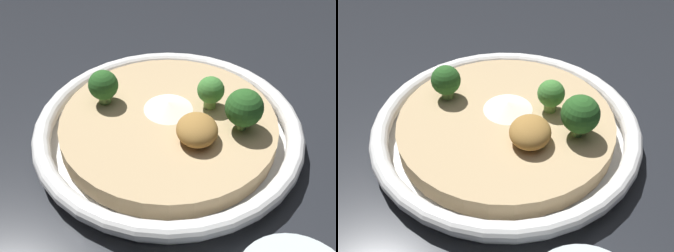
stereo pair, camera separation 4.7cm
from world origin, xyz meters
TOP-DOWN VIEW (x-y plane):
  - ground_plane at (0.00, 0.00)m, footprint 6.00×6.00m
  - risotto_bowl at (0.00, 0.00)m, footprint 0.30×0.30m
  - cheese_sprinkle at (0.02, 0.00)m, footprint 0.06×0.06m
  - crispy_onion_garnish at (-0.03, -0.03)m, footprint 0.05×0.04m
  - broccoli_front at (0.02, -0.05)m, footprint 0.03×0.03m
  - broccoli_front_left at (-0.02, -0.08)m, footprint 0.04×0.04m
  - broccoli_back_right at (0.03, 0.07)m, footprint 0.03×0.03m

SIDE VIEW (x-z plane):
  - ground_plane at x=0.00m, z-range 0.00..0.00m
  - risotto_bowl at x=0.00m, z-range 0.00..0.03m
  - cheese_sprinkle at x=0.02m, z-range 0.03..0.04m
  - crispy_onion_garnish at x=-0.03m, z-range 0.03..0.06m
  - broccoli_front at x=0.02m, z-range 0.03..0.07m
  - broccoli_back_right at x=0.03m, z-range 0.03..0.08m
  - broccoli_front_left at x=-0.02m, z-range 0.04..0.08m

